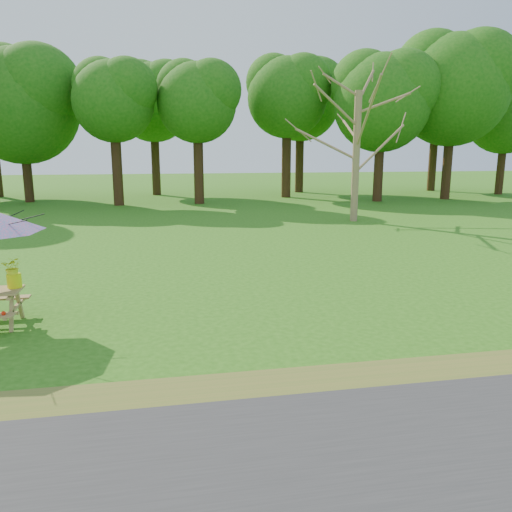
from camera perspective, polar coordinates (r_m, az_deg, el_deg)
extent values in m
plane|color=#286413|center=(9.27, -12.09, -7.79)|extent=(120.00, 120.00, 0.00)
cube|color=olive|center=(6.70, -12.57, -15.82)|extent=(120.00, 1.20, 0.01)
cylinder|color=#876149|center=(22.54, 11.37, 11.00)|extent=(0.38, 0.38, 5.58)
cylinder|color=#F1F70D|center=(10.00, -25.90, -2.56)|extent=(0.25, 0.25, 0.25)
imported|color=yellow|center=(9.94, -26.03, -1.15)|extent=(0.34, 0.29, 0.37)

